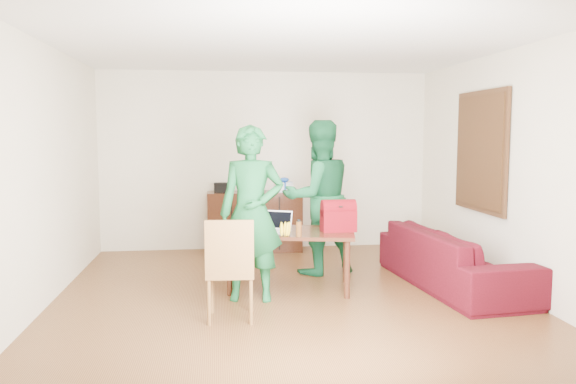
{
  "coord_description": "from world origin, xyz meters",
  "views": [
    {
      "loc": [
        -0.74,
        -5.83,
        1.77
      ],
      "look_at": [
        0.07,
        0.59,
        1.09
      ],
      "focal_mm": 35.0,
      "sensor_mm": 36.0,
      "label": 1
    }
  ],
  "objects": [
    {
      "name": "table",
      "position": [
        0.07,
        0.39,
        0.59
      ],
      "size": [
        1.57,
        1.08,
        0.67
      ],
      "rotation": [
        0.0,
        0.0,
        -0.21
      ],
      "color": "black",
      "rests_on": "ground"
    },
    {
      "name": "chair",
      "position": [
        -0.63,
        -0.59,
        0.29
      ],
      "size": [
        0.47,
        0.45,
        0.99
      ],
      "rotation": [
        0.0,
        0.0,
        -0.06
      ],
      "color": "brown",
      "rests_on": "ground"
    },
    {
      "name": "sofa",
      "position": [
        1.95,
        0.26,
        0.33
      ],
      "size": [
        1.11,
        2.35,
        0.66
      ],
      "primitive_type": "imported",
      "rotation": [
        0.0,
        0.0,
        1.67
      ],
      "color": "#3F0809",
      "rests_on": "ground"
    },
    {
      "name": "person_near",
      "position": [
        -0.39,
        0.03,
        0.93
      ],
      "size": [
        0.73,
        0.54,
        1.86
      ],
      "primitive_type": "imported",
      "rotation": [
        0.0,
        0.0,
        -0.14
      ],
      "color": "#125327",
      "rests_on": "ground"
    },
    {
      "name": "person_far",
      "position": [
        0.51,
        1.08,
        0.97
      ],
      "size": [
        1.1,
        0.95,
        1.94
      ],
      "primitive_type": "imported",
      "rotation": [
        0.0,
        0.0,
        3.41
      ],
      "color": "#13562E",
      "rests_on": "ground"
    },
    {
      "name": "laptop",
      "position": [
        -0.13,
        0.31,
        0.72
      ],
      "size": [
        0.39,
        0.34,
        0.23
      ],
      "rotation": [
        0.0,
        0.0,
        -0.42
      ],
      "color": "white",
      "rests_on": "table"
    },
    {
      "name": "bananas",
      "position": [
        -0.03,
        0.07,
        0.7
      ],
      "size": [
        0.18,
        0.14,
        0.06
      ],
      "primitive_type": null,
      "rotation": [
        0.0,
        0.0,
        -0.32
      ],
      "color": "yellow",
      "rests_on": "table"
    },
    {
      "name": "room",
      "position": [
        0.01,
        0.13,
        1.31
      ],
      "size": [
        5.2,
        5.7,
        2.9
      ],
      "color": "#472411",
      "rests_on": "ground"
    },
    {
      "name": "bottle",
      "position": [
        0.11,
        0.03,
        0.76
      ],
      "size": [
        0.08,
        0.08,
        0.18
      ],
      "primitive_type": "cylinder",
      "rotation": [
        0.0,
        0.0,
        -0.37
      ],
      "color": "#593214",
      "rests_on": "table"
    },
    {
      "name": "red_bag",
      "position": [
        0.6,
        0.3,
        0.81
      ],
      "size": [
        0.39,
        0.23,
        0.28
      ],
      "primitive_type": "cube",
      "rotation": [
        0.0,
        0.0,
        0.03
      ],
      "color": "maroon",
      "rests_on": "table"
    }
  ]
}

